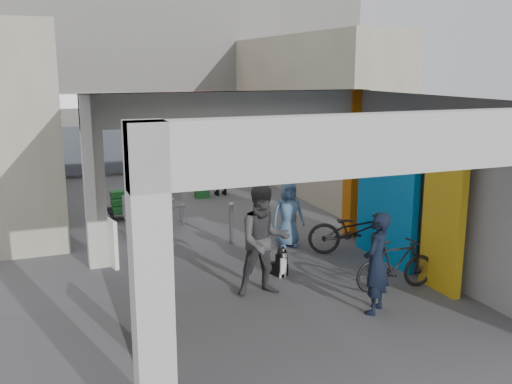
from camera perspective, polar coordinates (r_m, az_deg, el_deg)
name	(u,v)px	position (r m, az deg, el deg)	size (l,w,h in m)	color
ground	(270,279)	(11.15, 1.41, -8.69)	(90.00, 90.00, 0.00)	#505054
arcade_canopy	(317,167)	(10.03, 6.13, 2.52)	(6.40, 6.45, 6.40)	#B9B8B4
far_building	(138,67)	(23.94, -11.73, 12.12)	(18.00, 4.08, 8.00)	silver
plaza_bldg_left	(17,123)	(17.18, -22.83, 6.40)	(2.00, 9.00, 5.00)	#BDB59D
plaza_bldg_right	(309,113)	(19.16, 5.37, 7.84)	(2.00, 9.00, 5.00)	#BDB59D
bollard_left	(154,231)	(12.91, -10.13, -3.86)	(0.09, 0.09, 0.88)	gray
bollard_center	(231,224)	(13.17, -2.48, -3.19)	(0.09, 0.09, 0.95)	gray
bollard_right	(295,219)	(13.79, 3.89, -2.70)	(0.09, 0.09, 0.85)	gray
advert_board_near	(151,329)	(8.15, -10.48, -13.31)	(0.16, 0.56, 1.00)	silver
advert_board_far	(112,243)	(12.02, -14.24, -4.95)	(0.20, 0.55, 1.00)	silver
cafe_set	(151,216)	(14.60, -10.43, -2.33)	(1.63, 1.32, 0.99)	#97989C
produce_stand	(129,207)	(15.78, -12.54, -1.51)	(1.13, 0.61, 0.74)	black
crate_stack	(202,189)	(17.91, -5.43, 0.33)	(0.48, 0.39, 0.56)	#18561E
border_collie	(280,264)	(11.24, 2.46, -7.18)	(0.23, 0.45, 0.62)	black
man_with_dog	(376,263)	(9.64, 11.92, -6.95)	(0.63, 0.41, 1.72)	black
man_back_turned	(264,241)	(10.13, 0.81, -4.91)	(0.97, 0.76, 2.00)	#424245
man_elderly	(288,214)	(12.94, 3.24, -2.21)	(0.73, 0.48, 1.50)	#5479A4
man_crates	(221,168)	(18.08, -3.48, 2.38)	(1.02, 0.42, 1.74)	black
bicycle_front	(356,231)	(12.57, 9.93, -3.82)	(0.71, 2.05, 1.08)	black
bicycle_rear	(396,265)	(10.79, 13.80, -7.07)	(0.45, 1.60, 0.96)	black
white_van	(220,161)	(20.83, -3.60, 3.15)	(1.57, 3.91, 1.33)	white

